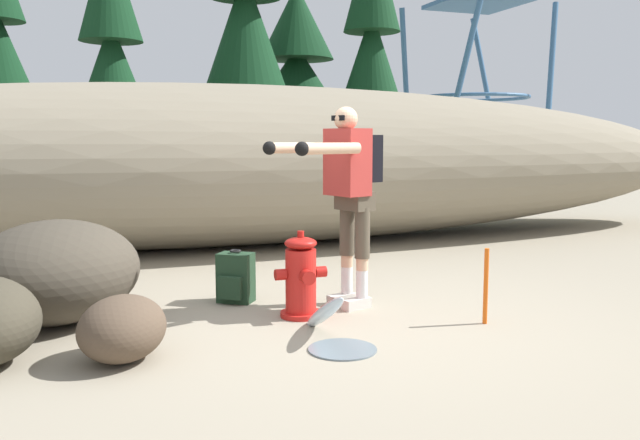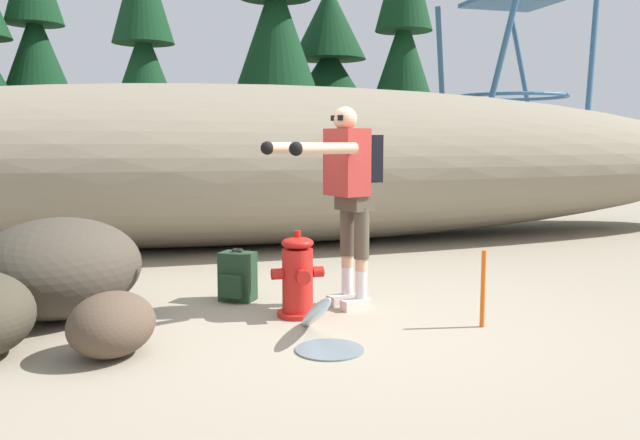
# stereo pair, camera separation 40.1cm
# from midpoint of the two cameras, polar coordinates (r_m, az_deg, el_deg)

# --- Properties ---
(ground_plane) EXTENTS (56.00, 56.00, 0.04)m
(ground_plane) POSITION_cam_midpoint_polar(r_m,az_deg,el_deg) (5.38, -0.25, -8.79)
(ground_plane) COLOR gray
(dirt_embankment) EXTENTS (15.74, 3.20, 2.17)m
(dirt_embankment) POSITION_cam_midpoint_polar(r_m,az_deg,el_deg) (9.10, -8.86, 4.71)
(dirt_embankment) COLOR gray
(dirt_embankment) RESTS_ON ground_plane
(fire_hydrant) EXTENTS (0.43, 0.39, 0.71)m
(fire_hydrant) POSITION_cam_midpoint_polar(r_m,az_deg,el_deg) (5.38, -3.80, -5.04)
(fire_hydrant) COLOR red
(fire_hydrant) RESTS_ON ground_plane
(hydrant_water_jet) EXTENTS (0.48, 1.01, 0.48)m
(hydrant_water_jet) POSITION_cam_midpoint_polar(r_m,az_deg,el_deg) (4.84, -1.68, -8.80)
(hydrant_water_jet) COLOR silver
(hydrant_water_jet) RESTS_ON ground_plane
(utility_worker) EXTENTS (1.04, 0.69, 1.71)m
(utility_worker) POSITION_cam_midpoint_polar(r_m,az_deg,el_deg) (5.57, 0.39, 3.37)
(utility_worker) COLOR beige
(utility_worker) RESTS_ON ground_plane
(spare_backpack) EXTENTS (0.36, 0.36, 0.47)m
(spare_backpack) POSITION_cam_midpoint_polar(r_m,az_deg,el_deg) (5.94, -9.25, -5.00)
(spare_backpack) COLOR #1E3823
(spare_backpack) RESTS_ON ground_plane
(boulder_large) EXTENTS (1.84, 1.85, 0.81)m
(boulder_large) POSITION_cam_midpoint_polar(r_m,az_deg,el_deg) (5.68, -23.76, -4.11)
(boulder_large) COLOR #403A2F
(boulder_large) RESTS_ON ground_plane
(boulder_small) EXTENTS (0.79, 0.85, 0.43)m
(boulder_small) POSITION_cam_midpoint_polar(r_m,az_deg,el_deg) (4.60, -19.15, -8.87)
(boulder_small) COLOR brown
(boulder_small) RESTS_ON ground_plane
(pine_tree_center) EXTENTS (1.95, 1.95, 5.59)m
(pine_tree_center) POSITION_cam_midpoint_polar(r_m,az_deg,el_deg) (14.34, -18.34, 12.95)
(pine_tree_center) COLOR #47331E
(pine_tree_center) RESTS_ON ground_plane
(pine_tree_right) EXTENTS (2.53, 2.53, 7.52)m
(pine_tree_right) POSITION_cam_midpoint_polar(r_m,az_deg,el_deg) (15.43, -7.27, 16.71)
(pine_tree_right) COLOR #47331E
(pine_tree_right) RESTS_ON ground_plane
(pine_tree_far_right) EXTENTS (2.92, 2.92, 5.33)m
(pine_tree_far_right) POSITION_cam_midpoint_polar(r_m,az_deg,el_deg) (17.39, -2.69, 12.63)
(pine_tree_far_right) COLOR #47331E
(pine_tree_far_right) RESTS_ON ground_plane
(pine_tree_ridge_end) EXTENTS (2.10, 2.10, 6.60)m
(pine_tree_ridge_end) POSITION_cam_midpoint_polar(r_m,az_deg,el_deg) (16.35, 3.76, 14.37)
(pine_tree_ridge_end) COLOR #47331E
(pine_tree_ridge_end) RESTS_ON ground_plane
(survey_stake) EXTENTS (0.04, 0.04, 0.60)m
(survey_stake) POSITION_cam_midpoint_polar(r_m,az_deg,el_deg) (5.29, 12.05, -5.64)
(survey_stake) COLOR #E55914
(survey_stake) RESTS_ON ground_plane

